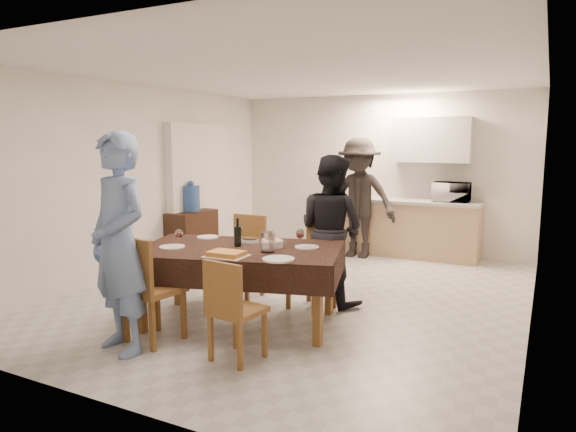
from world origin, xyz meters
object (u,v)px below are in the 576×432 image
wine_bottle (238,232)px  savoury_tart (226,254)px  console (192,236)px  water_pitcher (268,242)px  water_jug (191,198)px  person_near (119,244)px  person_kitchen (358,198)px  dining_table (239,251)px  microwave (451,192)px  person_far (331,230)px

wine_bottle → savoury_tart: wine_bottle is taller
console → water_pitcher: bearing=-39.7°
water_jug → savoury_tart: bearing=-46.9°
water_jug → wine_bottle: bearing=-43.3°
water_jug → person_near: size_ratio=0.21×
person_kitchen → water_jug: bearing=-147.6°
dining_table → console: bearing=120.9°
savoury_tart → person_near: 0.95m
person_near → wine_bottle: bearing=81.3°
console → person_kitchen: (2.20, 1.39, 0.56)m
savoury_tart → person_kitchen: size_ratio=0.20×
wine_bottle → water_pitcher: wine_bottle is taller
savoury_tart → microwave: 4.45m
person_near → person_kitchen: (0.59, 4.48, -0.02)m
water_jug → water_pitcher: water_jug is taller
water_jug → microwave: microwave is taller
dining_table → savoury_tart: savoury_tart is taller
console → person_near: 3.52m
console → water_pitcher: water_pitcher is taller
dining_table → water_jug: 2.97m
microwave → person_near: 5.29m
console → water_pitcher: size_ratio=4.25×
savoury_tart → person_far: size_ratio=0.22×
dining_table → person_near: 1.20m
dining_table → person_kitchen: person_kitchen is taller
water_pitcher → person_kitchen: size_ratio=0.10×
savoury_tart → person_kitchen: 3.81m
person_near → person_kitchen: person_near is taller
water_jug → microwave: size_ratio=0.74×
water_jug → microwave: 3.99m
microwave → person_far: (-0.83, -2.83, -0.22)m
wine_bottle → water_pitcher: (0.40, -0.10, -0.05)m
dining_table → person_far: 1.19m
wine_bottle → savoury_tart: size_ratio=0.77×
person_far → water_jug: bearing=-5.1°
water_pitcher → savoury_tart: 0.42m
dining_table → person_kitchen: 3.43m
console → person_near: bearing=-62.5°
wine_bottle → person_far: 1.17m
wine_bottle → microwave: bearing=69.5°
console → water_jug: water_jug is taller
console → person_far: person_far is taller
dining_table → water_jug: size_ratio=5.65×
console → savoury_tart: size_ratio=2.21×
dining_table → console: 2.98m
dining_table → microwave: size_ratio=4.16×
person_near → water_pitcher: bearing=63.8°
water_pitcher → wine_bottle: bearing=166.0°
water_pitcher → savoury_tart: water_pitcher is taller
person_near → person_far: person_near is taller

